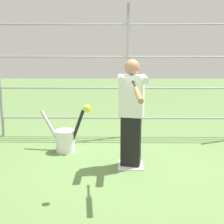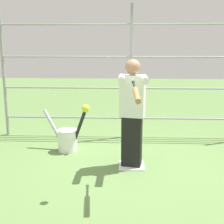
{
  "view_description": "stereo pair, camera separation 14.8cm",
  "coord_description": "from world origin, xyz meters",
  "px_view_note": "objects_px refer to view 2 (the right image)",
  "views": [
    {
      "loc": [
        0.24,
        4.67,
        1.94
      ],
      "look_at": [
        0.29,
        0.4,
        0.97
      ],
      "focal_mm": 50.0,
      "sensor_mm": 36.0,
      "label": 1
    },
    {
      "loc": [
        0.09,
        4.67,
        1.94
      ],
      "look_at": [
        0.29,
        0.4,
        0.97
      ],
      "focal_mm": 50.0,
      "sensor_mm": 36.0,
      "label": 2
    }
  ],
  "objects_px": {
    "baseball_bat_swinging": "(136,93)",
    "bat_bucket": "(68,139)",
    "batter": "(132,111)",
    "softball_in_flight": "(86,108)"
  },
  "relations": [
    {
      "from": "baseball_bat_swinging",
      "to": "batter",
      "type": "bearing_deg",
      "value": -88.45
    },
    {
      "from": "baseball_bat_swinging",
      "to": "bat_bucket",
      "type": "distance_m",
      "value": 2.28
    },
    {
      "from": "batter",
      "to": "softball_in_flight",
      "type": "height_order",
      "value": "batter"
    },
    {
      "from": "batter",
      "to": "softball_in_flight",
      "type": "xyz_separation_m",
      "value": [
        0.58,
        0.99,
        0.24
      ]
    },
    {
      "from": "batter",
      "to": "bat_bucket",
      "type": "bearing_deg",
      "value": -30.6
    },
    {
      "from": "baseball_bat_swinging",
      "to": "bat_bucket",
      "type": "relative_size",
      "value": 0.96
    },
    {
      "from": "baseball_bat_swinging",
      "to": "softball_in_flight",
      "type": "bearing_deg",
      "value": 5.2
    },
    {
      "from": "softball_in_flight",
      "to": "bat_bucket",
      "type": "xyz_separation_m",
      "value": [
        0.56,
        -1.67,
        -0.93
      ]
    },
    {
      "from": "softball_in_flight",
      "to": "bat_bucket",
      "type": "height_order",
      "value": "softball_in_flight"
    },
    {
      "from": "batter",
      "to": "baseball_bat_swinging",
      "type": "relative_size",
      "value": 2.0
    }
  ]
}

